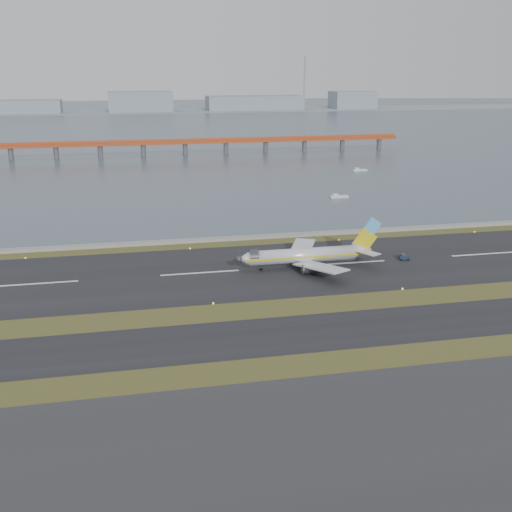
{
  "coord_description": "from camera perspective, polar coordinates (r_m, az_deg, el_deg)",
  "views": [
    {
      "loc": [
        -18.79,
        -124.26,
        50.96
      ],
      "look_at": [
        12.82,
        22.0,
        6.11
      ],
      "focal_mm": 45.0,
      "sensor_mm": 36.0,
      "label": 1
    }
  ],
  "objects": [
    {
      "name": "airliner",
      "position": [
        166.75,
        4.66,
        0.08
      ],
      "size": [
        38.52,
        32.89,
        12.8
      ],
      "color": "silver",
      "rests_on": "ground"
    },
    {
      "name": "runway_strip",
      "position": [
        163.52,
        -4.99,
        -1.52
      ],
      "size": [
        1000.0,
        45.0,
        0.1
      ],
      "primitive_type": "cube",
      "color": "black",
      "rests_on": "ground"
    },
    {
      "name": "far_shoreline",
      "position": [
        746.31,
        -9.94,
        12.99
      ],
      "size": [
        1400.0,
        80.0,
        60.5
      ],
      "color": "gray",
      "rests_on": "ground"
    },
    {
      "name": "bay_water",
      "position": [
        586.78,
        -10.53,
        11.43
      ],
      "size": [
        1400.0,
        800.0,
        1.3
      ],
      "primitive_type": "cube",
      "color": "#424F5E",
      "rests_on": "ground"
    },
    {
      "name": "pushback_tug",
      "position": [
        178.13,
        13.0,
        -0.09
      ],
      "size": [
        2.9,
        1.9,
        1.75
      ],
      "rotation": [
        0.0,
        0.0,
        -0.12
      ],
      "color": "#16223D",
      "rests_on": "ground"
    },
    {
      "name": "seawall",
      "position": [
        191.96,
        -6.15,
        1.35
      ],
      "size": [
        1000.0,
        2.5,
        1.0
      ],
      "primitive_type": "cube",
      "color": "gray",
      "rests_on": "ground"
    },
    {
      "name": "ground",
      "position": [
        135.61,
        -3.35,
        -5.42
      ],
      "size": [
        1000.0,
        1000.0,
        0.0
      ],
      "primitive_type": "plane",
      "color": "#364518",
      "rests_on": "ground"
    },
    {
      "name": "taxiway_strip",
      "position": [
        124.69,
        -2.48,
        -7.43
      ],
      "size": [
        1000.0,
        18.0,
        0.1
      ],
      "primitive_type": "cube",
      "color": "black",
      "rests_on": "ground"
    },
    {
      "name": "red_pier",
      "position": [
        378.79,
        -6.33,
        9.96
      ],
      "size": [
        260.0,
        5.0,
        10.2
      ],
      "color": "#9E3E1B",
      "rests_on": "ground"
    },
    {
      "name": "workboat_far",
      "position": [
        325.13,
        9.15,
        7.56
      ],
      "size": [
        7.56,
        2.82,
        1.8
      ],
      "rotation": [
        0.0,
        0.0,
        0.07
      ],
      "color": "silver",
      "rests_on": "ground"
    },
    {
      "name": "workboat_near",
      "position": [
        257.82,
        7.34,
        5.28
      ],
      "size": [
        7.41,
        2.42,
        1.79
      ],
      "rotation": [
        0.0,
        0.0,
        0.01
      ],
      "color": "silver",
      "rests_on": "ground"
    },
    {
      "name": "apron_strip",
      "position": [
        87.98,
        2.57,
        -18.69
      ],
      "size": [
        1000.0,
        50.0,
        0.1
      ],
      "primitive_type": "cube",
      "color": "#2B2B2E",
      "rests_on": "ground"
    }
  ]
}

